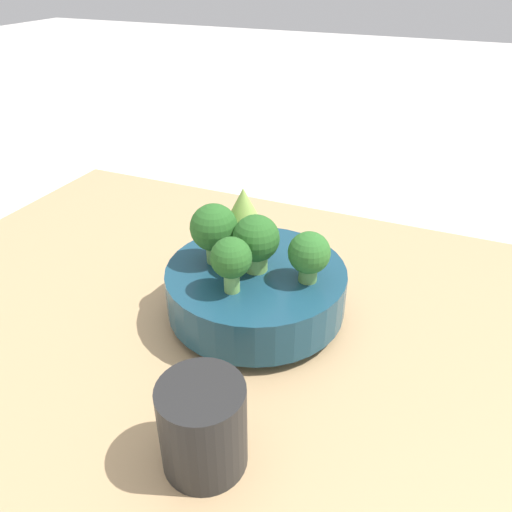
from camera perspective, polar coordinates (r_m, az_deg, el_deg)
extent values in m
plane|color=silver|center=(0.70, -3.79, -9.59)|extent=(6.00, 6.00, 0.00)
cube|color=tan|center=(0.68, -3.84, -8.48)|extent=(1.02, 0.75, 0.04)
cylinder|color=navy|center=(0.68, 0.00, -6.20)|extent=(0.11, 0.11, 0.01)
cylinder|color=navy|center=(0.66, 0.00, -3.68)|extent=(0.23, 0.23, 0.06)
cylinder|color=#7AB256|center=(0.63, 0.00, -0.58)|extent=(0.03, 0.03, 0.03)
sphere|color=#286023|center=(0.62, 0.00, 2.04)|extent=(0.06, 0.06, 0.06)
cylinder|color=#7AB256|center=(0.59, -2.78, -2.81)|extent=(0.02, 0.02, 0.03)
sphere|color=#286023|center=(0.58, -2.86, -0.20)|extent=(0.05, 0.05, 0.05)
cylinder|color=#6BA34C|center=(0.68, -1.20, 2.22)|extent=(0.03, 0.03, 0.04)
cone|color=#93B751|center=(0.66, -1.25, 5.62)|extent=(0.05, 0.05, 0.05)
cylinder|color=#609347|center=(0.62, 5.95, -1.93)|extent=(0.02, 0.02, 0.02)
sphere|color=#2D6B28|center=(0.60, 6.10, 0.38)|extent=(0.05, 0.05, 0.05)
cylinder|color=#609347|center=(0.65, -4.70, 0.48)|extent=(0.02, 0.02, 0.03)
sphere|color=#286023|center=(0.63, -4.84, 3.27)|extent=(0.06, 0.06, 0.06)
cylinder|color=black|center=(0.49, -6.08, -18.76)|extent=(0.08, 0.08, 0.09)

